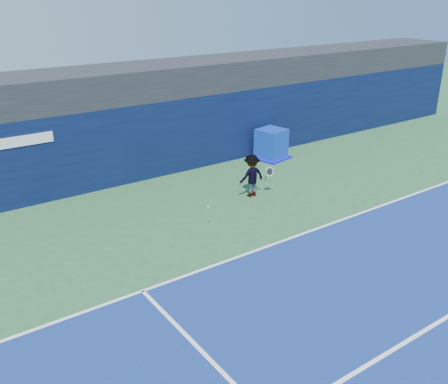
{
  "coord_description": "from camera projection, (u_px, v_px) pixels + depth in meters",
  "views": [
    {
      "loc": [
        -9.42,
        -6.85,
        7.02
      ],
      "look_at": [
        -0.97,
        5.2,
        1.0
      ],
      "focal_mm": 40.0,
      "sensor_mm": 36.0,
      "label": 1
    }
  ],
  "objects": [
    {
      "name": "stadium_band",
      "position": [
        154.0,
        79.0,
        20.2
      ],
      "size": [
        36.0,
        3.0,
        1.2
      ],
      "primitive_type": "cube",
      "color": "black",
      "rests_on": "back_wall_assembly"
    },
    {
      "name": "service_line",
      "position": [
        440.0,
        321.0,
        11.33
      ],
      "size": [
        24.0,
        0.1,
        0.01
      ],
      "primitive_type": "cube",
      "color": "white",
      "rests_on": "ground"
    },
    {
      "name": "tennis_ball",
      "position": [
        208.0,
        207.0,
        15.44
      ],
      "size": [
        0.07,
        0.07,
        0.07
      ],
      "color": "#CFD217",
      "rests_on": "ground"
    },
    {
      "name": "back_wall_assembly",
      "position": [
        169.0,
        135.0,
        20.24
      ],
      "size": [
        36.0,
        1.03,
        3.0
      ],
      "color": "#091132",
      "rests_on": "ground"
    },
    {
      "name": "baseline",
      "position": [
        292.0,
        238.0,
        15.12
      ],
      "size": [
        24.0,
        0.1,
        0.01
      ],
      "primitive_type": "cube",
      "color": "white",
      "rests_on": "ground"
    },
    {
      "name": "equipment_cart",
      "position": [
        271.0,
        145.0,
        22.01
      ],
      "size": [
        1.63,
        1.63,
        1.33
      ],
      "color": "#0B2BA4",
      "rests_on": "ground"
    },
    {
      "name": "ground",
      "position": [
        370.0,
        282.0,
        12.85
      ],
      "size": [
        80.0,
        80.0,
        0.0
      ],
      "primitive_type": "plane",
      "color": "#295B32",
      "rests_on": "ground"
    },
    {
      "name": "tennis_player",
      "position": [
        252.0,
        176.0,
        17.92
      ],
      "size": [
        1.25,
        0.69,
        1.56
      ],
      "color": "white",
      "rests_on": "ground"
    }
  ]
}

